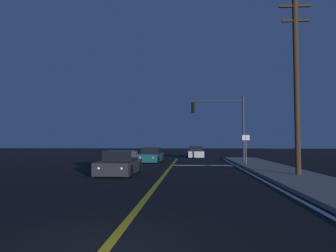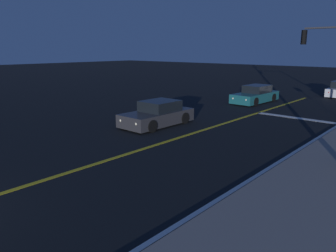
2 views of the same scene
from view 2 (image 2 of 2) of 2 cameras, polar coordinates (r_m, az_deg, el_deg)
sidewalk_right at (r=11.80m, az=26.26°, el=-8.09°), size 3.20×37.55×0.15m
lane_line_center at (r=14.90m, az=0.23°, el=-2.60°), size 0.20×35.46×0.01m
lane_line_edge_right at (r=12.37m, az=17.94°, el=-6.70°), size 0.16×35.46×0.01m
stop_bar at (r=21.25m, az=21.92°, el=1.29°), size 5.22×0.50×0.01m
car_parked_curb_charcoal at (r=17.86m, az=-1.84°, el=2.00°), size 2.02×4.28×1.34m
car_side_waiting_teal at (r=26.41m, az=15.14°, el=5.28°), size 2.00×4.71×1.34m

